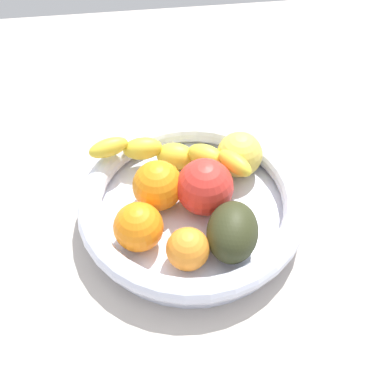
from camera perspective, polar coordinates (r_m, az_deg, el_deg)
name	(u,v)px	position (r cm, az deg, el deg)	size (l,w,h in cm)	color
kitchen_counter	(192,222)	(60.69, 0.00, -3.93)	(120.00, 120.00, 3.00)	#B2A89F
fruit_bowl	(192,204)	(57.55, 0.00, -1.52)	(29.81, 29.81, 4.83)	silver
banana_draped_left	(174,154)	(60.19, -2.42, 4.97)	(10.96, 21.93, 6.08)	yellow
orange_front	(188,249)	(50.96, -0.55, -7.50)	(5.18, 5.18, 5.18)	orange
orange_mid_left	(139,227)	(52.62, -7.04, -4.58)	(6.09, 6.09, 6.09)	orange
orange_mid_right	(158,186)	(56.26, -4.51, 0.83)	(6.62, 6.62, 6.62)	orange
avocado_dark	(232,232)	(52.03, 5.34, -5.23)	(8.24, 6.19, 6.07)	#2E331A
tomato_red	(205,188)	(55.28, 1.74, 0.50)	(7.43, 7.43, 7.43)	red
apple_yellow	(239,155)	(60.65, 6.26, 4.92)	(6.36, 6.36, 6.36)	#E8C94F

